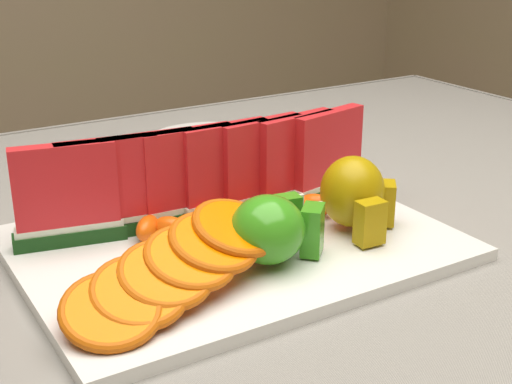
# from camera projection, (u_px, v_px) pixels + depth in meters

# --- Properties ---
(table) EXTENTS (1.40, 0.90, 0.75)m
(table) POSITION_uv_depth(u_px,v_px,m) (202.00, 343.00, 0.73)
(table) COLOR #492A1D
(table) RESTS_ON ground
(tablecloth) EXTENTS (1.53, 1.03, 0.20)m
(tablecloth) POSITION_uv_depth(u_px,v_px,m) (200.00, 289.00, 0.70)
(tablecloth) COLOR slate
(tablecloth) RESTS_ON table
(platter) EXTENTS (0.40, 0.30, 0.01)m
(platter) POSITION_uv_depth(u_px,v_px,m) (234.00, 244.00, 0.69)
(platter) COLOR silver
(platter) RESTS_ON tablecloth
(apple_cluster) EXTENTS (0.10, 0.09, 0.06)m
(apple_cluster) POSITION_uv_depth(u_px,v_px,m) (273.00, 228.00, 0.63)
(apple_cluster) COLOR #11960B
(apple_cluster) RESTS_ON platter
(pear_cluster) EXTENTS (0.09, 0.09, 0.07)m
(pear_cluster) POSITION_uv_depth(u_px,v_px,m) (355.00, 194.00, 0.69)
(pear_cluster) COLOR #A87711
(pear_cluster) RESTS_ON platter
(side_plate) EXTENTS (0.22, 0.22, 0.01)m
(side_plate) POSITION_uv_depth(u_px,v_px,m) (210.00, 142.00, 1.01)
(side_plate) COLOR silver
(side_plate) RESTS_ON tablecloth
(watermelon_row) EXTENTS (0.39, 0.07, 0.10)m
(watermelon_row) POSITION_uv_depth(u_px,v_px,m) (207.00, 176.00, 0.72)
(watermelon_row) COLOR #0B380D
(watermelon_row) RESTS_ON platter
(orange_fan_front) EXTENTS (0.23, 0.14, 0.06)m
(orange_fan_front) POSITION_uv_depth(u_px,v_px,m) (178.00, 266.00, 0.57)
(orange_fan_front) COLOR orange
(orange_fan_front) RESTS_ON platter
(orange_fan_back) EXTENTS (0.28, 0.10, 0.04)m
(orange_fan_back) POSITION_uv_depth(u_px,v_px,m) (176.00, 184.00, 0.77)
(orange_fan_back) COLOR orange
(orange_fan_back) RESTS_ON platter
(tangerine_segments) EXTENTS (0.21, 0.08, 0.02)m
(tangerine_segments) POSITION_uv_depth(u_px,v_px,m) (236.00, 217.00, 0.71)
(tangerine_segments) COLOR #E65B20
(tangerine_segments) RESTS_ON platter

